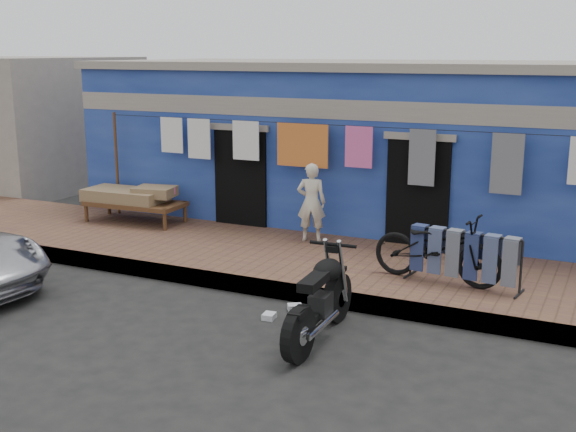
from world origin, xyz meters
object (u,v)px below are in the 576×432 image
object	(u,v)px
seated_person	(311,202)
motorcycle	(319,297)
bicycle	(438,240)
charpoy	(135,205)
jeans_rack	(464,257)

from	to	relation	value
seated_person	motorcycle	size ratio (longest dim) A/B	0.78
seated_person	bicycle	bearing A→B (deg)	135.45
seated_person	bicycle	world-z (taller)	seated_person
charpoy	jeans_rack	world-z (taller)	jeans_rack
motorcycle	bicycle	bearing A→B (deg)	64.63
jeans_rack	motorcycle	bearing A→B (deg)	-120.28
jeans_rack	seated_person	bearing A→B (deg)	155.88
seated_person	jeans_rack	bearing A→B (deg)	138.48
motorcycle	charpoy	xyz separation A→B (m)	(-5.42, 3.40, 0.02)
seated_person	bicycle	size ratio (longest dim) A/B	0.73
seated_person	jeans_rack	distance (m)	3.29
bicycle	motorcycle	world-z (taller)	bicycle
motorcycle	jeans_rack	bearing A→B (deg)	56.62
bicycle	jeans_rack	distance (m)	0.44
seated_person	motorcycle	bearing A→B (deg)	97.86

